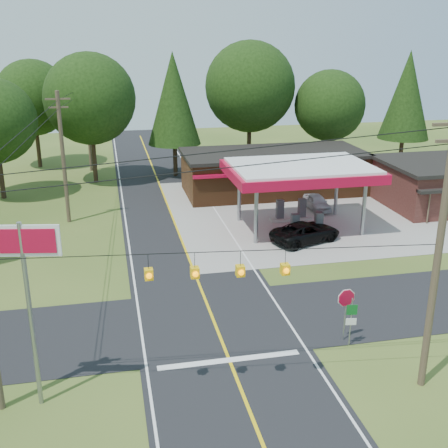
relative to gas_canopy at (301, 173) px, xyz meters
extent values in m
plane|color=#3C561E|center=(-9.00, -13.00, -4.27)|extent=(120.00, 120.00, 0.00)
cube|color=black|center=(-9.00, -13.00, -4.26)|extent=(8.00, 120.00, 0.02)
cube|color=black|center=(-9.00, -13.00, -4.25)|extent=(70.00, 7.00, 0.02)
cube|color=yellow|center=(-9.00, -13.00, -4.24)|extent=(0.15, 110.00, 0.00)
cylinder|color=gray|center=(-4.00, -2.50, -2.17)|extent=(0.28, 0.28, 4.20)
cylinder|color=gray|center=(-4.00, 2.50, -2.17)|extent=(0.28, 0.28, 4.20)
cylinder|color=gray|center=(4.00, -2.50, -2.17)|extent=(0.28, 0.28, 4.20)
cylinder|color=gray|center=(4.00, 2.50, -2.17)|extent=(0.28, 0.28, 4.20)
cube|color=#B3092C|center=(0.00, 0.00, 0.08)|extent=(10.60, 7.40, 0.70)
cube|color=white|center=(0.00, 0.00, 0.48)|extent=(10.00, 7.00, 0.25)
cube|color=#9E9B93|center=(0.00, -1.80, -4.14)|extent=(3.20, 0.90, 0.22)
cube|color=#3F3F44|center=(-0.90, -1.80, -3.32)|extent=(0.55, 0.45, 1.50)
cube|color=#3F3F44|center=(0.90, -1.80, -3.32)|extent=(0.55, 0.45, 1.50)
cube|color=#9E9B93|center=(0.00, 1.80, -4.14)|extent=(3.20, 0.90, 0.22)
cube|color=#3F3F44|center=(-0.90, 1.80, -3.32)|extent=(0.55, 0.45, 1.50)
cube|color=#3F3F44|center=(0.90, 1.80, -3.32)|extent=(0.55, 0.45, 1.50)
cube|color=#563018|center=(1.00, 10.00, -2.52)|extent=(16.00, 7.00, 3.50)
cube|color=black|center=(1.00, 10.00, -0.62)|extent=(16.40, 7.40, 0.30)
cube|color=#B3092C|center=(1.00, 6.40, -1.57)|extent=(16.00, 0.50, 0.25)
cylinder|color=#473828|center=(-1.50, -20.00, 1.48)|extent=(0.30, 0.30, 11.50)
cylinder|color=#473828|center=(-17.00, 5.00, 0.73)|extent=(0.30, 0.30, 10.00)
cube|color=#473828|center=(-17.00, 5.00, 5.13)|extent=(1.80, 0.12, 0.12)
cube|color=#473828|center=(-17.00, 5.00, 4.53)|extent=(1.40, 0.12, 0.12)
cylinder|color=#473828|center=(-15.50, 22.00, 0.48)|extent=(0.30, 0.30, 9.50)
cube|color=#F2B70C|center=(-12.55, -18.70, 1.23)|extent=(0.32, 0.32, 0.42)
cube|color=#F2B70C|center=(-10.85, -18.90, 1.23)|extent=(0.32, 0.32, 0.42)
cube|color=#F2B70C|center=(-9.15, -19.10, 1.23)|extent=(0.32, 0.32, 0.42)
cube|color=#F2B70C|center=(-7.45, -19.30, 1.23)|extent=(0.32, 0.32, 0.42)
cylinder|color=#332316|center=(-23.00, 13.00, -2.29)|extent=(0.44, 0.44, 3.96)
cylinder|color=#332316|center=(-15.00, 17.00, -1.93)|extent=(0.44, 0.44, 4.68)
sphere|color=black|center=(-15.00, 17.00, 3.79)|extent=(8.58, 8.58, 8.58)
cylinder|color=#332316|center=(-7.00, 18.00, -2.11)|extent=(0.44, 0.44, 4.32)
cone|color=black|center=(-7.00, 18.00, 3.53)|extent=(5.28, 5.28, 9.00)
cylinder|color=#332316|center=(1.00, 19.00, -1.75)|extent=(0.44, 0.44, 5.04)
sphere|color=black|center=(1.00, 19.00, 4.41)|extent=(9.24, 9.24, 9.24)
cylinder|color=#332316|center=(9.00, 17.00, -2.29)|extent=(0.44, 0.44, 3.96)
sphere|color=black|center=(9.00, 17.00, 2.55)|extent=(7.26, 7.26, 7.26)
cylinder|color=#332316|center=(17.00, 16.00, -2.11)|extent=(0.44, 0.44, 4.32)
cone|color=black|center=(17.00, 16.00, 3.53)|extent=(5.28, 5.28, 9.00)
cylinder|color=#332316|center=(-21.00, 25.00, -2.11)|extent=(0.44, 0.44, 4.32)
sphere|color=black|center=(-21.00, 25.00, 3.17)|extent=(7.92, 7.92, 7.92)
imported|color=black|center=(-0.50, -3.00, -3.56)|extent=(6.56, 6.56, 1.42)
imported|color=silver|center=(3.00, 4.00, -3.65)|extent=(3.68, 3.68, 1.23)
cylinder|color=gray|center=(-17.00, -18.00, -0.46)|extent=(0.18, 0.18, 7.62)
cube|color=white|center=(-17.00, -18.00, 2.65)|extent=(2.80, 0.59, 1.20)
cube|color=#B3092C|center=(-17.00, -18.05, 2.65)|extent=(2.46, 0.51, 0.92)
cylinder|color=gray|center=(-3.27, -16.00, -2.99)|extent=(0.07, 0.07, 2.55)
cylinder|color=gray|center=(-3.20, -16.50, -3.04)|extent=(0.06, 0.06, 2.46)
cube|color=#0C591E|center=(-3.20, -16.54, -2.38)|extent=(0.50, 0.10, 0.50)
cube|color=white|center=(-3.20, -16.54, -2.99)|extent=(0.50, 0.10, 0.33)
camera|label=1|loc=(-13.77, -37.95, 9.77)|focal=45.00mm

